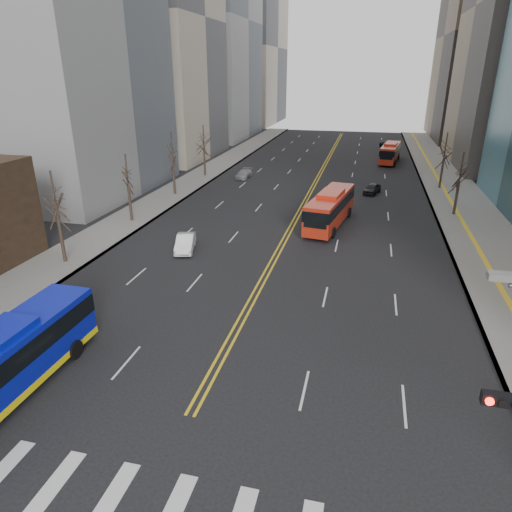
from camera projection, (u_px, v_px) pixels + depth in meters
sidewalk_right at (461, 203)px, 52.32m from camera, size 7.00×130.00×0.15m
sidewalk_left at (184, 187)px, 59.77m from camera, size 5.00×130.00×0.15m
centerline at (318, 177)px, 65.18m from camera, size 0.55×100.00×0.01m
office_towers at (337, 0)px, 68.25m from camera, size 83.00×134.00×58.00m
street_trees at (227, 169)px, 46.52m from camera, size 35.20×47.20×7.60m
red_bus_near at (330, 207)px, 44.38m from camera, size 4.12×10.98×3.41m
red_bus_far at (390, 152)px, 75.12m from camera, size 3.71×10.21×3.20m
car_white at (185, 243)px, 38.61m from camera, size 2.41×4.30×1.34m
car_dark_mid at (372, 189)px, 56.44m from camera, size 2.45×3.90×1.24m
car_silver at (244, 174)px, 64.63m from camera, size 1.81×4.10×1.17m
car_dark_far at (388, 145)px, 89.42m from camera, size 3.62×4.84×1.22m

